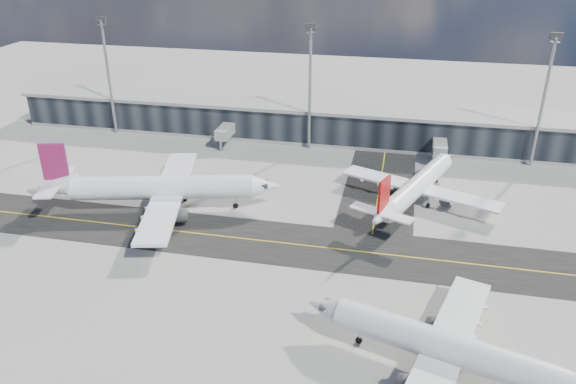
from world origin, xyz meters
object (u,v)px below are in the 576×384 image
Objects in this scene: airliner_near at (458,351)px; baggage_tug at (181,196)px; airliner_redtail at (417,186)px; airliner_af at (159,188)px; service_van at (403,187)px.

airliner_near reaches higher than baggage_tug.
airliner_redtail is 45.39m from baggage_tug.
airliner_near is at bearing 44.04° from airliner_af.
airliner_near is at bearing -61.70° from airliner_redtail.
airliner_near reaches higher than service_van.
airliner_near is at bearing 18.51° from baggage_tug.
baggage_tug is (-44.56, -8.23, -2.64)m from airliner_redtail.
airliner_af is 1.17× the size of airliner_near.
baggage_tug is at bearing -147.55° from airliner_redtail.
airliner_af is 8.73× the size of service_van.
airliner_redtail is 10.52× the size of baggage_tug.
airliner_redtail is (46.87, 12.35, -0.78)m from airliner_af.
baggage_tug is at bearing 69.64° from airliner_near.
airliner_af is 61.48m from airliner_near.
baggage_tug is 0.66× the size of service_van.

